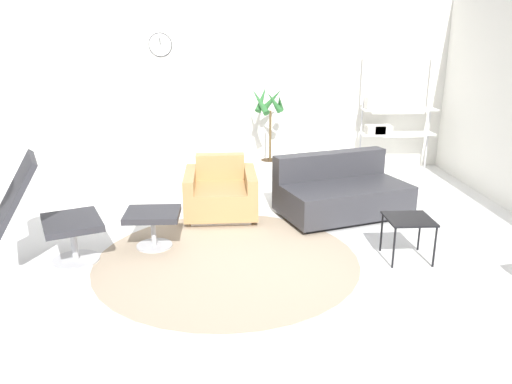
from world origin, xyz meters
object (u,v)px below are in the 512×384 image
object	(u,v)px
armchair_red	(221,194)
shelf_unit	(385,120)
lounge_chair	(24,195)
potted_plant	(269,137)
ottoman	(153,220)
couch_low	(341,194)
side_table	(409,222)

from	to	relation	value
armchair_red	shelf_unit	size ratio (longest dim) A/B	0.47
lounge_chair	shelf_unit	bearing A→B (deg)	104.56
potted_plant	ottoman	bearing A→B (deg)	-117.65
lounge_chair	ottoman	world-z (taller)	lounge_chair
lounge_chair	couch_low	xyz separation A→B (m)	(3.13, 1.29, -0.45)
potted_plant	couch_low	bearing A→B (deg)	-68.51
armchair_red	side_table	xyz separation A→B (m)	(1.79, -1.33, 0.12)
ottoman	potted_plant	xyz separation A→B (m)	(1.38, 2.64, 0.30)
shelf_unit	ottoman	bearing A→B (deg)	-138.42
couch_low	side_table	xyz separation A→B (m)	(0.36, -1.27, 0.11)
lounge_chair	side_table	xyz separation A→B (m)	(3.49, 0.02, -0.34)
ottoman	shelf_unit	xyz separation A→B (m)	(3.20, 2.84, 0.51)
armchair_red	shelf_unit	bearing A→B (deg)	-143.77
armchair_red	side_table	world-z (taller)	armchair_red
lounge_chair	potted_plant	size ratio (longest dim) A/B	0.85
couch_low	shelf_unit	bearing A→B (deg)	-137.39
couch_low	shelf_unit	xyz separation A→B (m)	(1.11, 2.00, 0.55)
shelf_unit	couch_low	bearing A→B (deg)	-119.02
couch_low	lounge_chair	bearing A→B (deg)	4.00
ottoman	lounge_chair	bearing A→B (deg)	-156.78
armchair_red	shelf_unit	xyz separation A→B (m)	(2.53, 1.93, 0.55)
ottoman	potted_plant	bearing A→B (deg)	62.35
lounge_chair	side_table	distance (m)	3.51
ottoman	shelf_unit	distance (m)	4.31
ottoman	potted_plant	distance (m)	3.00
side_table	ottoman	bearing A→B (deg)	170.24
side_table	potted_plant	size ratio (longest dim) A/B	0.31
side_table	potted_plant	xyz separation A→B (m)	(-1.07, 3.07, 0.22)
armchair_red	potted_plant	bearing A→B (deg)	-113.53
side_table	lounge_chair	bearing A→B (deg)	-179.66
side_table	potted_plant	bearing A→B (deg)	109.28
lounge_chair	ottoman	size ratio (longest dim) A/B	2.15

